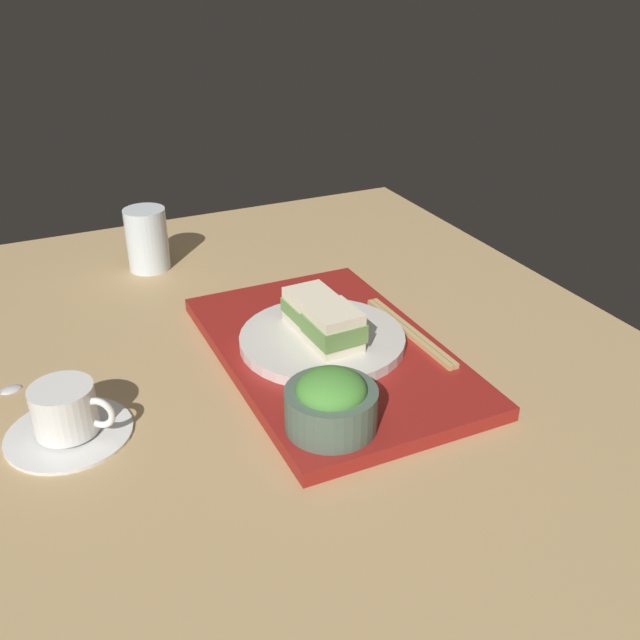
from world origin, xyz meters
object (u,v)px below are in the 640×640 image
at_px(sandwich_near, 334,328).
at_px(teaspoon, 1,391).
at_px(drinking_glass, 147,239).
at_px(sandwich_far, 311,309).
at_px(coffee_cup, 67,416).
at_px(chopsticks_pair, 410,332).
at_px(sandwich_plate, 322,340).
at_px(salad_bowl, 331,402).

relative_size(sandwich_near, teaspoon, 0.77).
bearing_deg(teaspoon, drinking_glass, -40.63).
distance_m(sandwich_far, coffee_cup, 0.35).
relative_size(chopsticks_pair, coffee_cup, 1.46).
height_order(chopsticks_pair, coffee_cup, coffee_cup).
xyz_separation_m(chopsticks_pair, coffee_cup, (-0.01, 0.47, 0.00)).
bearing_deg(sandwich_near, chopsticks_pair, -86.42).
distance_m(coffee_cup, drinking_glass, 0.48).
relative_size(sandwich_far, coffee_cup, 0.48).
xyz_separation_m(drinking_glass, teaspoon, (-0.31, 0.27, -0.05)).
bearing_deg(sandwich_far, sandwich_plate, -178.58).
xyz_separation_m(salad_bowl, coffee_cup, (0.14, 0.28, -0.03)).
distance_m(sandwich_plate, coffee_cup, 0.35).
distance_m(coffee_cup, teaspoon, 0.15).
xyz_separation_m(sandwich_far, coffee_cup, (-0.07, 0.35, -0.03)).
relative_size(salad_bowl, teaspoon, 1.12).
relative_size(sandwich_near, sandwich_far, 1.04).
relative_size(coffee_cup, teaspoon, 1.54).
relative_size(sandwich_plate, sandwich_near, 3.10).
height_order(sandwich_near, drinking_glass, drinking_glass).
xyz_separation_m(sandwich_plate, sandwich_far, (0.03, 0.00, 0.03)).
height_order(salad_bowl, drinking_glass, drinking_glass).
xyz_separation_m(chopsticks_pair, drinking_glass, (0.43, 0.27, 0.03)).
bearing_deg(sandwich_far, chopsticks_pair, -115.65).
relative_size(salad_bowl, chopsticks_pair, 0.50).
bearing_deg(coffee_cup, chopsticks_pair, -88.83).
bearing_deg(drinking_glass, sandwich_far, -158.34).
height_order(sandwich_far, salad_bowl, salad_bowl).
xyz_separation_m(coffee_cup, drinking_glass, (0.44, -0.20, 0.03)).
relative_size(sandwich_near, chopsticks_pair, 0.34).
relative_size(sandwich_near, drinking_glass, 0.68).
xyz_separation_m(sandwich_near, drinking_glass, (0.44, 0.15, -0.01)).
distance_m(drinking_glass, teaspoon, 0.41).
bearing_deg(chopsticks_pair, sandwich_plate, 78.11).
bearing_deg(salad_bowl, drinking_glass, 7.48).
relative_size(sandwich_far, drinking_glass, 0.65).
bearing_deg(sandwich_near, salad_bowl, 152.80).
xyz_separation_m(coffee_cup, teaspoon, (0.13, 0.07, -0.02)).
xyz_separation_m(sandwich_near, teaspoon, (0.13, 0.42, -0.06)).
relative_size(sandwich_plate, coffee_cup, 1.56).
bearing_deg(sandwich_plate, sandwich_near, -178.58).
relative_size(drinking_glass, teaspoon, 1.14).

